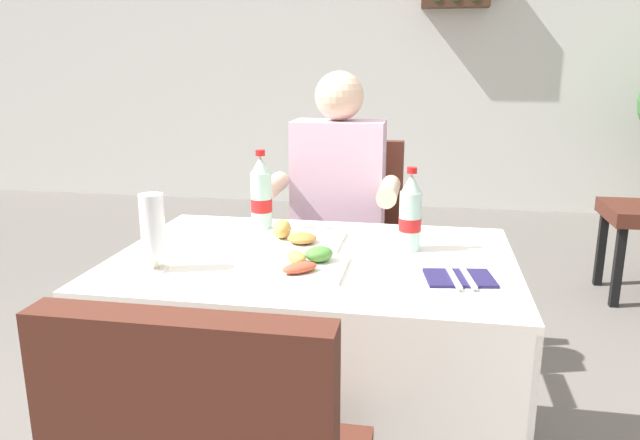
% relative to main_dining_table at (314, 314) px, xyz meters
% --- Properties ---
extents(back_wall, '(11.00, 0.12, 3.12)m').
position_rel_main_dining_table_xyz_m(back_wall, '(0.01, 3.99, 0.98)').
color(back_wall, silver).
rests_on(back_wall, ground).
extents(main_dining_table, '(1.13, 0.78, 0.75)m').
position_rel_main_dining_table_xyz_m(main_dining_table, '(0.00, 0.00, 0.00)').
color(main_dining_table, white).
rests_on(main_dining_table, ground).
extents(chair_far_diner_seat, '(0.44, 0.50, 0.97)m').
position_rel_main_dining_table_xyz_m(chair_far_diner_seat, '(-0.00, 0.78, -0.02)').
color(chair_far_diner_seat, '#4C2319').
rests_on(chair_far_diner_seat, ground).
extents(seated_diner_far, '(0.50, 0.46, 1.26)m').
position_rel_main_dining_table_xyz_m(seated_diner_far, '(-0.04, 0.68, 0.14)').
color(seated_diner_far, '#282D42').
rests_on(seated_diner_far, ground).
extents(plate_near_camera, '(0.23, 0.23, 0.05)m').
position_rel_main_dining_table_xyz_m(plate_near_camera, '(-0.00, -0.12, 0.19)').
color(plate_near_camera, white).
rests_on(plate_near_camera, main_dining_table).
extents(plate_far_diner, '(0.25, 0.25, 0.07)m').
position_rel_main_dining_table_xyz_m(plate_far_diner, '(-0.07, 0.11, 0.20)').
color(plate_far_diner, white).
rests_on(plate_far_diner, main_dining_table).
extents(beer_glass_left, '(0.07, 0.07, 0.21)m').
position_rel_main_dining_table_xyz_m(beer_glass_left, '(-0.39, -0.19, 0.28)').
color(beer_glass_left, white).
rests_on(beer_glass_left, main_dining_table).
extents(cola_bottle_primary, '(0.07, 0.07, 0.27)m').
position_rel_main_dining_table_xyz_m(cola_bottle_primary, '(-0.22, 0.23, 0.30)').
color(cola_bottle_primary, silver).
rests_on(cola_bottle_primary, main_dining_table).
extents(cola_bottle_secondary, '(0.07, 0.07, 0.25)m').
position_rel_main_dining_table_xyz_m(cola_bottle_secondary, '(0.27, 0.10, 0.29)').
color(cola_bottle_secondary, silver).
rests_on(cola_bottle_secondary, main_dining_table).
extents(napkin_cutlery_set, '(0.19, 0.20, 0.01)m').
position_rel_main_dining_table_xyz_m(napkin_cutlery_set, '(0.40, -0.13, 0.18)').
color(napkin_cutlery_set, '#231E4C').
rests_on(napkin_cutlery_set, main_dining_table).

